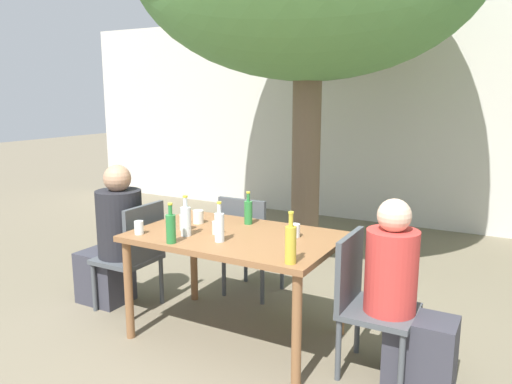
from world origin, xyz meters
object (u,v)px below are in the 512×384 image
at_px(water_bottle_4, 220,226).
at_px(patio_chair_1, 366,297).
at_px(drinking_glass_1, 198,217).
at_px(oil_cruet_3, 291,243).
at_px(water_bottle_2, 186,220).
at_px(dining_table_front, 236,246).
at_px(green_bottle_0, 171,228).
at_px(drinking_glass_3, 185,222).
at_px(drinking_glass_4, 294,230).
at_px(patio_chair_2, 249,241).
at_px(green_bottle_1, 248,211).
at_px(drinking_glass_0, 139,228).
at_px(patio_chair_0, 135,251).
at_px(drinking_glass_2, 217,228).
at_px(person_seated_1, 405,304).
at_px(person_seated_0, 113,242).

bearing_deg(water_bottle_4, patio_chair_1, 12.15).
bearing_deg(drinking_glass_1, oil_cruet_3, -26.17).
relative_size(water_bottle_2, drinking_glass_1, 2.86).
height_order(dining_table_front, green_bottle_0, green_bottle_0).
relative_size(drinking_glass_3, drinking_glass_4, 1.23).
bearing_deg(oil_cruet_3, patio_chair_2, 129.94).
bearing_deg(green_bottle_1, drinking_glass_0, -131.05).
relative_size(patio_chair_0, patio_chair_1, 1.00).
bearing_deg(patio_chair_2, drinking_glass_2, 102.80).
relative_size(green_bottle_1, drinking_glass_3, 2.20).
bearing_deg(patio_chair_0, drinking_glass_0, 47.41).
xyz_separation_m(drinking_glass_0, drinking_glass_4, (0.98, 0.46, -0.00)).
distance_m(green_bottle_1, drinking_glass_4, 0.48).
bearing_deg(person_seated_1, drinking_glass_0, 100.38).
xyz_separation_m(green_bottle_0, drinking_glass_4, (0.65, 0.52, -0.06)).
distance_m(person_seated_1, drinking_glass_2, 1.34).
bearing_deg(dining_table_front, person_seated_0, -180.00).
bearing_deg(oil_cruet_3, drinking_glass_3, 163.16).
relative_size(person_seated_0, oil_cruet_3, 3.83).
relative_size(patio_chair_2, drinking_glass_4, 9.63).
xyz_separation_m(dining_table_front, patio_chair_0, (-0.95, 0.00, -0.19)).
relative_size(oil_cruet_3, drinking_glass_1, 3.11).
bearing_deg(drinking_glass_1, patio_chair_1, -5.16).
height_order(person_seated_1, drinking_glass_3, person_seated_1).
bearing_deg(person_seated_0, dining_table_front, 90.00).
height_order(patio_chair_1, green_bottle_1, green_bottle_1).
bearing_deg(patio_chair_0, oil_cruet_3, 76.51).
relative_size(dining_table_front, drinking_glass_3, 12.63).
height_order(water_bottle_2, drinking_glass_4, water_bottle_2).
height_order(person_seated_1, water_bottle_4, person_seated_1).
height_order(green_bottle_0, drinking_glass_0, green_bottle_0).
height_order(green_bottle_0, drinking_glass_4, green_bottle_0).
bearing_deg(person_seated_1, patio_chair_1, 90.00).
bearing_deg(green_bottle_1, drinking_glass_1, -154.45).
relative_size(person_seated_1, drinking_glass_0, 12.01).
height_order(green_bottle_1, drinking_glass_2, green_bottle_1).
relative_size(water_bottle_4, drinking_glass_2, 2.96).
relative_size(drinking_glass_0, drinking_glass_1, 0.95).
height_order(patio_chair_1, oil_cruet_3, oil_cruet_3).
height_order(person_seated_1, green_bottle_0, person_seated_1).
distance_m(patio_chair_0, green_bottle_0, 0.87).
xyz_separation_m(drinking_glass_2, drinking_glass_3, (-0.26, -0.01, 0.01)).
distance_m(patio_chair_2, oil_cruet_3, 1.43).
height_order(water_bottle_4, drinking_glass_0, water_bottle_4).
height_order(patio_chair_0, drinking_glass_4, patio_chair_0).
height_order(patio_chair_0, oil_cruet_3, oil_cruet_3).
distance_m(person_seated_1, oil_cruet_3, 0.80).
bearing_deg(dining_table_front, green_bottle_1, 101.68).
bearing_deg(person_seated_1, water_bottle_2, 97.65).
xyz_separation_m(patio_chair_0, drinking_glass_1, (0.54, 0.12, 0.32)).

